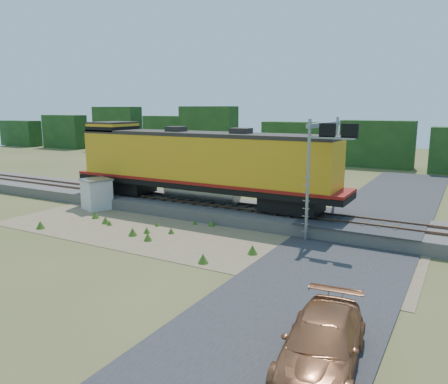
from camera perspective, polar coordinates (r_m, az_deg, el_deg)
The scene contains 11 objects.
ground at distance 24.74m, azimuth -1.73°, elevation -6.80°, with size 140.00×140.00×0.00m, color #475123.
ballast at distance 29.72m, azimuth 4.29°, elevation -2.99°, with size 70.00×5.00×0.80m, color slate.
rails at distance 29.61m, azimuth 4.30°, elevation -2.09°, with size 70.00×1.54×0.16m.
dirt_shoulder at distance 26.17m, azimuth -4.92°, elevation -5.80°, with size 26.00×8.00×0.03m, color #8C7754.
road at distance 22.77m, azimuth 14.70°, elevation -8.53°, with size 7.00×66.00×0.86m.
tree_line_north at distance 59.57m, azimuth 17.70°, elevation 6.11°, with size 130.00×3.00×6.50m.
weed_clumps at distance 26.72m, azimuth -8.08°, elevation -5.56°, with size 15.00×6.20×0.56m, color #375E1B, non-canonical shape.
locomotive at distance 31.41m, azimuth -3.49°, elevation 3.84°, with size 21.28×3.25×5.49m.
shed at distance 34.12m, azimuth -16.28°, elevation -0.25°, with size 2.52×2.52×2.33m.
signal_gantry at distance 26.63m, azimuth 13.24°, elevation 5.66°, with size 2.76×6.20×6.95m.
car at distance 13.77m, azimuth 12.67°, elevation -18.72°, with size 2.17×5.34×1.55m, color #995D39.
Camera 1 is at (12.26, -20.12, 7.53)m, focal length 35.00 mm.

